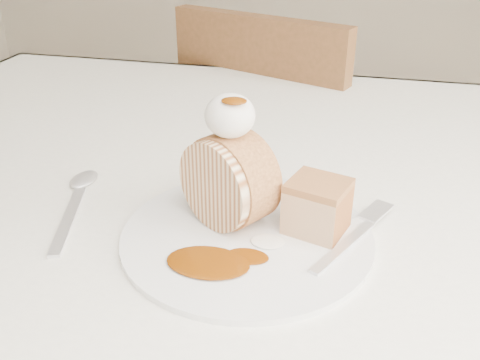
# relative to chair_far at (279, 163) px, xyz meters

# --- Properties ---
(table) EXTENTS (1.40, 0.90, 0.75)m
(table) POSITION_rel_chair_far_xyz_m (0.08, -0.53, 0.17)
(table) COLOR silver
(table) RESTS_ON ground
(chair_far) EXTENTS (0.53, 0.53, 0.86)m
(chair_far) POSITION_rel_chair_far_xyz_m (0.00, 0.00, 0.00)
(chair_far) COLOR brown
(chair_far) RESTS_ON ground
(plate) EXTENTS (0.34, 0.34, 0.01)m
(plate) POSITION_rel_chair_far_xyz_m (0.08, -0.71, 0.26)
(plate) COLOR white
(plate) RESTS_ON table
(roulade_slice) EXTENTS (0.11, 0.10, 0.10)m
(roulade_slice) POSITION_rel_chair_far_xyz_m (0.05, -0.69, 0.31)
(roulade_slice) COLOR beige
(roulade_slice) RESTS_ON plate
(cake_chunk) EXTENTS (0.07, 0.07, 0.05)m
(cake_chunk) POSITION_rel_chair_far_xyz_m (0.15, -0.68, 0.29)
(cake_chunk) COLOR #BE7D48
(cake_chunk) RESTS_ON plate
(whipped_cream) EXTENTS (0.05, 0.05, 0.05)m
(whipped_cream) POSITION_rel_chair_far_xyz_m (0.05, -0.68, 0.39)
(whipped_cream) COLOR white
(whipped_cream) RESTS_ON roulade_slice
(caramel_drizzle) EXTENTS (0.03, 0.02, 0.01)m
(caramel_drizzle) POSITION_rel_chair_far_xyz_m (0.06, -0.69, 0.41)
(caramel_drizzle) COLOR #642C04
(caramel_drizzle) RESTS_ON whipped_cream
(caramel_pool) EXTENTS (0.10, 0.08, 0.00)m
(caramel_pool) POSITION_rel_chair_far_xyz_m (0.05, -0.77, 0.27)
(caramel_pool) COLOR #642C04
(caramel_pool) RESTS_ON plate
(fork) EXTENTS (0.09, 0.15, 0.00)m
(fork) POSITION_rel_chair_far_xyz_m (0.18, -0.71, 0.26)
(fork) COLOR silver
(fork) RESTS_ON plate
(spoon) EXTENTS (0.08, 0.18, 0.00)m
(spoon) POSITION_rel_chair_far_xyz_m (-0.13, -0.72, 0.26)
(spoon) COLOR silver
(spoon) RESTS_ON table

